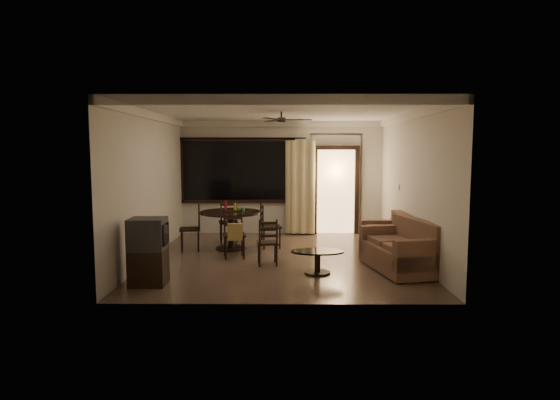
{
  "coord_description": "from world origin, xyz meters",
  "views": [
    {
      "loc": [
        0.03,
        -8.89,
        2.07
      ],
      "look_at": [
        -0.03,
        0.2,
        1.11
      ],
      "focal_mm": 30.0,
      "sensor_mm": 36.0,
      "label": 1
    }
  ],
  "objects_px": {
    "dining_chair_north": "(229,230)",
    "coffee_table": "(318,258)",
    "sofa": "(403,251)",
    "dining_table": "(231,219)",
    "dining_chair_west": "(191,237)",
    "dining_chair_east": "(270,234)",
    "side_chair": "(268,251)",
    "armchair": "(387,238)",
    "dining_chair_south": "(234,242)",
    "tv_cabinet": "(148,251)"
  },
  "relations": [
    {
      "from": "dining_chair_north",
      "to": "sofa",
      "type": "relative_size",
      "value": 0.54
    },
    {
      "from": "dining_chair_west",
      "to": "dining_chair_north",
      "type": "relative_size",
      "value": 1.0
    },
    {
      "from": "dining_table",
      "to": "dining_chair_north",
      "type": "xyz_separation_m",
      "value": [
        -0.14,
        0.77,
        -0.35
      ]
    },
    {
      "from": "dining_table",
      "to": "side_chair",
      "type": "relative_size",
      "value": 1.5
    },
    {
      "from": "dining_chair_north",
      "to": "dining_chair_east",
      "type": "bearing_deg",
      "value": 136.76
    },
    {
      "from": "armchair",
      "to": "tv_cabinet",
      "type": "bearing_deg",
      "value": -153.68
    },
    {
      "from": "dining_chair_south",
      "to": "dining_chair_north",
      "type": "relative_size",
      "value": 1.0
    },
    {
      "from": "dining_table",
      "to": "dining_chair_west",
      "type": "distance_m",
      "value": 0.91
    },
    {
      "from": "dining_chair_west",
      "to": "sofa",
      "type": "distance_m",
      "value": 4.31
    },
    {
      "from": "tv_cabinet",
      "to": "armchair",
      "type": "relative_size",
      "value": 1.24
    },
    {
      "from": "dining_chair_south",
      "to": "sofa",
      "type": "distance_m",
      "value": 3.16
    },
    {
      "from": "dining_chair_east",
      "to": "side_chair",
      "type": "bearing_deg",
      "value": 169.37
    },
    {
      "from": "dining_chair_west",
      "to": "dining_chair_north",
      "type": "distance_m",
      "value": 1.15
    },
    {
      "from": "dining_chair_north",
      "to": "side_chair",
      "type": "height_order",
      "value": "dining_chair_north"
    },
    {
      "from": "dining_chair_east",
      "to": "dining_chair_south",
      "type": "xyz_separation_m",
      "value": [
        -0.67,
        -0.99,
        0.02
      ]
    },
    {
      "from": "armchair",
      "to": "dining_chair_north",
      "type": "bearing_deg",
      "value": 157.57
    },
    {
      "from": "dining_chair_north",
      "to": "sofa",
      "type": "xyz_separation_m",
      "value": [
        3.32,
        -2.54,
        0.06
      ]
    },
    {
      "from": "dining_chair_west",
      "to": "dining_chair_east",
      "type": "xyz_separation_m",
      "value": [
        1.65,
        0.3,
        0.0
      ]
    },
    {
      "from": "dining_chair_east",
      "to": "armchair",
      "type": "relative_size",
      "value": 1.13
    },
    {
      "from": "side_chair",
      "to": "dining_chair_south",
      "type": "bearing_deg",
      "value": -45.43
    },
    {
      "from": "dining_chair_east",
      "to": "coffee_table",
      "type": "xyz_separation_m",
      "value": [
        0.86,
        -2.14,
        -0.02
      ]
    },
    {
      "from": "dining_table",
      "to": "dining_chair_south",
      "type": "bearing_deg",
      "value": -79.67
    },
    {
      "from": "dining_chair_east",
      "to": "tv_cabinet",
      "type": "relative_size",
      "value": 0.91
    },
    {
      "from": "dining_chair_south",
      "to": "dining_chair_east",
      "type": "bearing_deg",
      "value": 45.7
    },
    {
      "from": "dining_chair_north",
      "to": "tv_cabinet",
      "type": "distance_m",
      "value": 3.54
    },
    {
      "from": "dining_table",
      "to": "dining_chair_north",
      "type": "relative_size",
      "value": 1.35
    },
    {
      "from": "coffee_table",
      "to": "side_chair",
      "type": "height_order",
      "value": "side_chair"
    },
    {
      "from": "dining_chair_west",
      "to": "sofa",
      "type": "height_order",
      "value": "dining_chair_west"
    },
    {
      "from": "armchair",
      "to": "coffee_table",
      "type": "bearing_deg",
      "value": -136.69
    },
    {
      "from": "dining_chair_east",
      "to": "tv_cabinet",
      "type": "xyz_separation_m",
      "value": [
        -1.8,
        -2.81,
        0.24
      ]
    },
    {
      "from": "dining_chair_south",
      "to": "armchair",
      "type": "distance_m",
      "value": 3.03
    },
    {
      "from": "dining_chair_west",
      "to": "coffee_table",
      "type": "relative_size",
      "value": 1.06
    },
    {
      "from": "dining_table",
      "to": "coffee_table",
      "type": "relative_size",
      "value": 1.44
    },
    {
      "from": "dining_chair_west",
      "to": "dining_chair_north",
      "type": "bearing_deg",
      "value": 133.24
    },
    {
      "from": "dining_chair_east",
      "to": "side_chair",
      "type": "distance_m",
      "value": 1.53
    },
    {
      "from": "dining_chair_north",
      "to": "dining_chair_west",
      "type": "bearing_deg",
      "value": 43.24
    },
    {
      "from": "sofa",
      "to": "dining_table",
      "type": "bearing_deg",
      "value": 139.38
    },
    {
      "from": "dining_chair_east",
      "to": "armchair",
      "type": "height_order",
      "value": "dining_chair_east"
    },
    {
      "from": "dining_chair_west",
      "to": "dining_chair_east",
      "type": "relative_size",
      "value": 1.0
    },
    {
      "from": "dining_chair_south",
      "to": "side_chair",
      "type": "xyz_separation_m",
      "value": [
        0.66,
        -0.53,
        -0.05
      ]
    },
    {
      "from": "dining_chair_north",
      "to": "sofa",
      "type": "height_order",
      "value": "dining_chair_north"
    },
    {
      "from": "dining_chair_north",
      "to": "side_chair",
      "type": "distance_m",
      "value": 2.35
    },
    {
      "from": "dining_chair_north",
      "to": "coffee_table",
      "type": "bearing_deg",
      "value": 113.09
    },
    {
      "from": "dining_chair_west",
      "to": "dining_chair_north",
      "type": "height_order",
      "value": "same"
    },
    {
      "from": "dining_chair_east",
      "to": "armchair",
      "type": "distance_m",
      "value": 2.45
    },
    {
      "from": "dining_chair_east",
      "to": "sofa",
      "type": "xyz_separation_m",
      "value": [
        2.36,
        -1.91,
        0.06
      ]
    },
    {
      "from": "coffee_table",
      "to": "side_chair",
      "type": "relative_size",
      "value": 1.05
    },
    {
      "from": "dining_chair_west",
      "to": "tv_cabinet",
      "type": "distance_m",
      "value": 2.52
    },
    {
      "from": "coffee_table",
      "to": "side_chair",
      "type": "bearing_deg",
      "value": 144.83
    },
    {
      "from": "tv_cabinet",
      "to": "coffee_table",
      "type": "bearing_deg",
      "value": 12.93
    }
  ]
}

